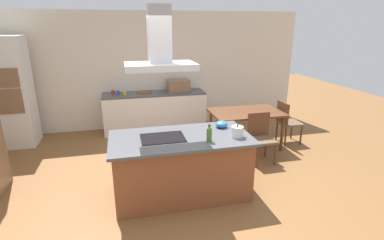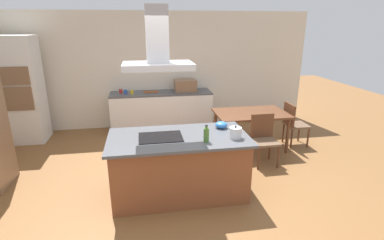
# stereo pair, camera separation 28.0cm
# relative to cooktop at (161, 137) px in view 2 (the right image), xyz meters

# --- Properties ---
(ground) EXTENTS (16.00, 16.00, 0.00)m
(ground) POSITION_rel_cooktop_xyz_m (0.25, 1.50, -0.91)
(ground) COLOR brown
(wall_back) EXTENTS (7.20, 0.10, 2.70)m
(wall_back) POSITION_rel_cooktop_xyz_m (0.25, 3.25, 0.44)
(wall_back) COLOR beige
(wall_back) RESTS_ON ground
(kitchen_island) EXTENTS (1.97, 1.03, 0.90)m
(kitchen_island) POSITION_rel_cooktop_xyz_m (0.25, 0.00, -0.45)
(kitchen_island) COLOR brown
(kitchen_island) RESTS_ON ground
(cooktop) EXTENTS (0.60, 0.44, 0.01)m
(cooktop) POSITION_rel_cooktop_xyz_m (0.00, 0.00, 0.00)
(cooktop) COLOR black
(cooktop) RESTS_ON kitchen_island
(tea_kettle) EXTENTS (0.22, 0.17, 0.18)m
(tea_kettle) POSITION_rel_cooktop_xyz_m (1.02, -0.19, 0.07)
(tea_kettle) COLOR silver
(tea_kettle) RESTS_ON kitchen_island
(olive_oil_bottle) EXTENTS (0.07, 0.07, 0.24)m
(olive_oil_bottle) POSITION_rel_cooktop_xyz_m (0.59, -0.26, 0.09)
(olive_oil_bottle) COLOR #47722D
(olive_oil_bottle) RESTS_ON kitchen_island
(mixing_bowl) EXTENTS (0.19, 0.19, 0.10)m
(mixing_bowl) POSITION_rel_cooktop_xyz_m (0.94, 0.24, 0.04)
(mixing_bowl) COLOR #2D6BB7
(mixing_bowl) RESTS_ON kitchen_island
(back_counter) EXTENTS (2.33, 0.62, 0.90)m
(back_counter) POSITION_rel_cooktop_xyz_m (0.21, 2.88, -0.46)
(back_counter) COLOR silver
(back_counter) RESTS_ON ground
(countertop_microwave) EXTENTS (0.50, 0.38, 0.28)m
(countertop_microwave) POSITION_rel_cooktop_xyz_m (0.78, 2.88, 0.13)
(countertop_microwave) COLOR brown
(countertop_microwave) RESTS_ON back_counter
(coffee_mug_red) EXTENTS (0.08, 0.08, 0.09)m
(coffee_mug_red) POSITION_rel_cooktop_xyz_m (-0.70, 2.96, 0.04)
(coffee_mug_red) COLOR red
(coffee_mug_red) RESTS_ON back_counter
(coffee_mug_blue) EXTENTS (0.08, 0.08, 0.09)m
(coffee_mug_blue) POSITION_rel_cooktop_xyz_m (-0.59, 2.87, 0.04)
(coffee_mug_blue) COLOR #2D56B2
(coffee_mug_blue) RESTS_ON back_counter
(coffee_mug_yellow) EXTENTS (0.08, 0.08, 0.09)m
(coffee_mug_yellow) POSITION_rel_cooktop_xyz_m (-0.45, 2.81, 0.04)
(coffee_mug_yellow) COLOR gold
(coffee_mug_yellow) RESTS_ON back_counter
(cutting_board) EXTENTS (0.34, 0.24, 0.02)m
(cutting_board) POSITION_rel_cooktop_xyz_m (-0.02, 2.93, 0.00)
(cutting_board) COLOR brown
(cutting_board) RESTS_ON back_counter
(wall_oven_stack) EXTENTS (0.70, 0.66, 2.20)m
(wall_oven_stack) POSITION_rel_cooktop_xyz_m (-2.65, 2.65, 0.20)
(wall_oven_stack) COLOR silver
(wall_oven_stack) RESTS_ON ground
(dining_table) EXTENTS (1.40, 0.90, 0.75)m
(dining_table) POSITION_rel_cooktop_xyz_m (1.87, 1.43, -0.24)
(dining_table) COLOR #59331E
(dining_table) RESTS_ON ground
(chair_facing_island) EXTENTS (0.42, 0.42, 0.89)m
(chair_facing_island) POSITION_rel_cooktop_xyz_m (1.87, 0.77, -0.40)
(chair_facing_island) COLOR brown
(chair_facing_island) RESTS_ON ground
(chair_at_right_end) EXTENTS (0.42, 0.42, 0.89)m
(chair_at_right_end) POSITION_rel_cooktop_xyz_m (2.79, 1.43, -0.40)
(chair_at_right_end) COLOR brown
(chair_at_right_end) RESTS_ON ground
(range_hood) EXTENTS (0.90, 0.55, 0.78)m
(range_hood) POSITION_rel_cooktop_xyz_m (0.00, 0.00, 1.20)
(range_hood) COLOR #ADADB2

